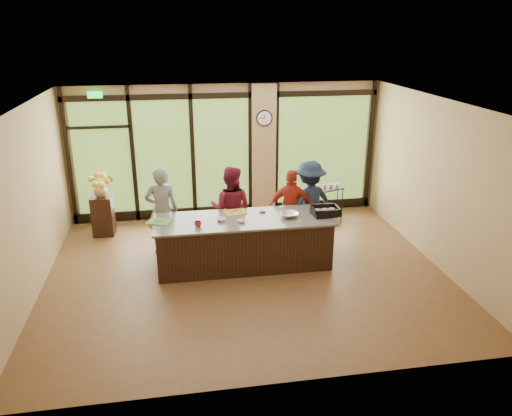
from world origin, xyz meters
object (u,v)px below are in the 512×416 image
object	(u,v)px
island_base	(244,243)
roasting_pan	(325,213)
flower_stand	(103,215)
bar_cart	(327,199)
cook_right	(309,203)
cook_left	(162,211)

from	to	relation	value
island_base	roasting_pan	size ratio (longest dim) A/B	6.56
flower_stand	roasting_pan	bearing A→B (deg)	-22.42
flower_stand	bar_cart	world-z (taller)	bar_cart
cook_right	flower_stand	world-z (taller)	cook_right
cook_left	cook_right	distance (m)	2.89
island_base	cook_left	world-z (taller)	cook_left
cook_left	roasting_pan	bearing A→B (deg)	162.94
roasting_pan	flower_stand	world-z (taller)	roasting_pan
bar_cart	cook_right	bearing A→B (deg)	-144.50
cook_left	roasting_pan	xyz separation A→B (m)	(2.95, -0.89, 0.10)
cook_right	island_base	bearing A→B (deg)	7.73
island_base	cook_left	size ratio (longest dim) A/B	1.80
flower_stand	cook_left	bearing A→B (deg)	-38.33
cook_right	bar_cart	distance (m)	1.28
flower_stand	bar_cart	distance (m)	4.85
island_base	bar_cart	xyz separation A→B (m)	(2.14, 1.81, 0.09)
roasting_pan	flower_stand	xyz separation A→B (m)	(-4.20, 1.99, -0.54)
cook_right	cook_left	bearing A→B (deg)	-21.77
island_base	roasting_pan	world-z (taller)	roasting_pan
flower_stand	bar_cart	size ratio (longest dim) A/B	0.95
cook_left	bar_cart	size ratio (longest dim) A/B	1.94
island_base	cook_left	bearing A→B (deg)	150.47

